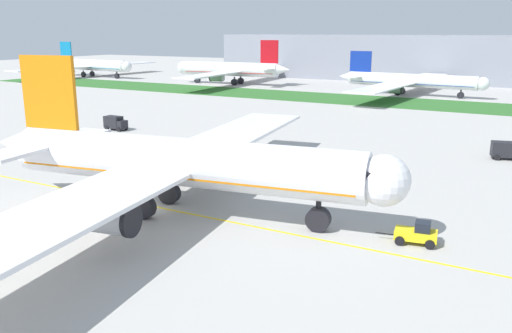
% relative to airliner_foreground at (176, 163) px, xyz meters
% --- Properties ---
extents(ground_plane, '(600.00, 600.00, 0.00)m').
position_rel_airliner_foreground_xyz_m(ground_plane, '(-3.12, -0.34, -5.72)').
color(ground_plane, '#ADAAA5').
rests_on(ground_plane, ground).
extents(apron_taxi_line, '(280.00, 0.36, 0.01)m').
position_rel_airliner_foreground_xyz_m(apron_taxi_line, '(-3.12, 0.47, -5.72)').
color(apron_taxi_line, yellow).
rests_on(apron_taxi_line, ground).
extents(grass_median_strip, '(320.00, 24.00, 0.10)m').
position_rel_airliner_foreground_xyz_m(grass_median_strip, '(-3.12, 106.13, -5.67)').
color(grass_median_strip, '#2D6628').
rests_on(grass_median_strip, ground).
extents(airliner_foreground, '(48.83, 77.52, 16.85)m').
position_rel_airliner_foreground_xyz_m(airliner_foreground, '(0.00, 0.00, 0.00)').
color(airliner_foreground, white).
rests_on(airliner_foreground, ground).
extents(pushback_tug, '(5.76, 2.88, 2.21)m').
position_rel_airliner_foreground_xyz_m(pushback_tug, '(25.07, 4.05, -4.72)').
color(pushback_tug, yellow).
rests_on(pushback_tug, ground).
extents(ground_crew_wingwalker_port, '(0.31, 0.58, 1.67)m').
position_rel_airliner_foreground_xyz_m(ground_crew_wingwalker_port, '(-7.49, -12.93, -4.71)').
color(ground_crew_wingwalker_port, black).
rests_on(ground_crew_wingwalker_port, ground).
extents(ground_crew_marshaller_front, '(0.43, 0.49, 1.61)m').
position_rel_airliner_foreground_xyz_m(ground_crew_marshaller_front, '(-7.48, -15.05, -4.74)').
color(ground_crew_marshaller_front, black).
rests_on(ground_crew_marshaller_front, ground).
extents(service_truck_baggage_loader, '(4.77, 3.39, 2.77)m').
position_rel_airliner_foreground_xyz_m(service_truck_baggage_loader, '(28.92, 45.72, -4.22)').
color(service_truck_baggage_loader, black).
rests_on(service_truck_baggage_loader, ground).
extents(service_truck_fuel_bowser, '(4.77, 2.41, 2.81)m').
position_rel_airliner_foreground_xyz_m(service_truck_fuel_bowser, '(-42.44, 34.92, -4.21)').
color(service_truck_fuel_bowser, black).
rests_on(service_truck_fuel_bowser, ground).
extents(parked_airliner_far_left, '(47.39, 75.65, 14.90)m').
position_rel_airliner_foreground_xyz_m(parked_airliner_far_left, '(-144.35, 127.02, -0.66)').
color(parked_airliner_far_left, white).
rests_on(parked_airliner_far_left, ground).
extents(parked_airliner_far_centre, '(46.58, 73.36, 16.38)m').
position_rel_airliner_foreground_xyz_m(parked_airliner_far_centre, '(-72.47, 127.85, -0.17)').
color(parked_airliner_far_centre, white).
rests_on(parked_airliner_far_centre, ground).
extents(parked_airliner_far_right, '(47.06, 76.17, 13.27)m').
position_rel_airliner_foreground_xyz_m(parked_airliner_far_right, '(-6.35, 125.32, -1.22)').
color(parked_airliner_far_right, white).
rests_on(parked_airliner_far_right, ground).
extents(terminal_building, '(128.54, 20.00, 18.00)m').
position_rel_airliner_foreground_xyz_m(terminal_building, '(-35.45, 174.82, 3.28)').
color(terminal_building, gray).
rests_on(terminal_building, ground).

